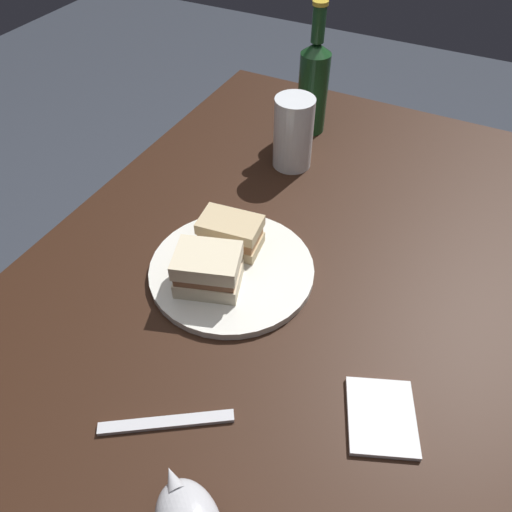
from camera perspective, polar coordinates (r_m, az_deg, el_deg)
ground_plane at (r=1.53m, az=1.68°, el=-21.42°), size 6.00×6.00×0.00m
dining_table at (r=1.18m, az=2.08°, el=-14.01°), size 1.28×0.84×0.78m
plate at (r=0.85m, az=-2.81°, el=-1.60°), size 0.28×0.28×0.01m
sandwich_half_left at (r=0.86m, az=-2.94°, el=2.64°), size 0.08×0.11×0.06m
sandwich_half_right at (r=0.80m, az=-5.55°, el=-1.58°), size 0.11×0.12×0.07m
potato_wedge_front at (r=0.83m, az=-6.18°, el=-1.85°), size 0.04×0.04×0.01m
potato_wedge_middle at (r=0.82m, az=-6.17°, el=-2.09°), size 0.04×0.05×0.02m
potato_wedge_back at (r=0.86m, az=-4.08°, el=0.66°), size 0.05×0.04×0.02m
pint_glass at (r=1.06m, az=4.29°, el=13.47°), size 0.08×0.08×0.15m
cider_bottle at (r=1.17m, az=6.63°, el=19.05°), size 0.07×0.07×0.29m
napkin at (r=0.72m, az=14.23°, el=-17.48°), size 0.14×0.12×0.01m
fork at (r=0.70m, az=-10.27°, el=-18.33°), size 0.11×0.16×0.01m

